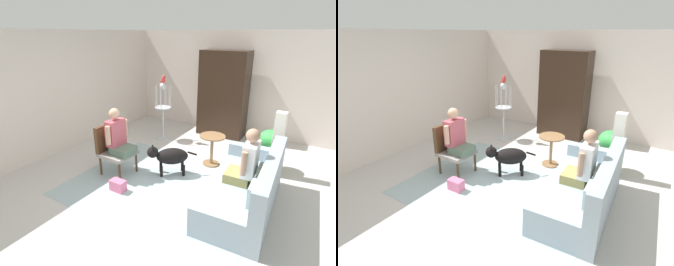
% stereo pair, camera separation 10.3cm
% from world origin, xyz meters
% --- Properties ---
extents(ground_plane, '(7.81, 7.81, 0.00)m').
position_xyz_m(ground_plane, '(0.00, 0.00, 0.00)').
color(ground_plane, beige).
extents(back_wall, '(6.39, 0.12, 2.57)m').
position_xyz_m(back_wall, '(0.00, 3.32, 1.28)').
color(back_wall, silver).
rests_on(back_wall, ground).
extents(left_wall, '(0.12, 7.11, 2.57)m').
position_xyz_m(left_wall, '(-2.95, 0.30, 1.28)').
color(left_wall, silver).
rests_on(left_wall, ground).
extents(area_rug, '(3.19, 2.59, 0.01)m').
position_xyz_m(area_rug, '(-0.16, 0.01, 0.00)').
color(area_rug, '#9EB2B7').
rests_on(area_rug, ground).
extents(couch, '(1.02, 2.00, 0.89)m').
position_xyz_m(couch, '(1.18, 0.14, 0.31)').
color(couch, '#8EA0AD').
rests_on(couch, ground).
extents(armchair, '(0.59, 0.58, 0.93)m').
position_xyz_m(armchair, '(-1.28, -0.07, 0.53)').
color(armchair, '#4C331E').
rests_on(armchair, ground).
extents(person_on_couch, '(0.44, 0.55, 0.84)m').
position_xyz_m(person_on_couch, '(1.14, 0.12, 0.77)').
color(person_on_couch, olive).
extents(person_on_armchair, '(0.45, 0.52, 0.83)m').
position_xyz_m(person_on_armchair, '(-1.12, -0.07, 0.76)').
color(person_on_armchair, '#4F6454').
extents(round_end_table, '(0.50, 0.50, 0.62)m').
position_xyz_m(round_end_table, '(0.19, 1.17, 0.38)').
color(round_end_table, olive).
rests_on(round_end_table, ground).
extents(dog, '(0.78, 0.61, 0.59)m').
position_xyz_m(dog, '(-0.33, 0.40, 0.37)').
color(dog, black).
rests_on(dog, ground).
extents(bird_cage_stand, '(0.39, 0.39, 1.40)m').
position_xyz_m(bird_cage_stand, '(-1.39, 1.85, 0.70)').
color(bird_cage_stand, silver).
rests_on(bird_cage_stand, ground).
extents(parrot, '(0.17, 0.10, 0.18)m').
position_xyz_m(parrot, '(-1.38, 1.85, 1.49)').
color(parrot, red).
rests_on(parrot, bird_cage_stand).
extents(potted_plant, '(0.43, 0.43, 0.79)m').
position_xyz_m(potted_plant, '(1.18, 1.59, 0.52)').
color(potted_plant, '#996047').
rests_on(potted_plant, ground).
extents(column_lamp, '(0.20, 0.20, 1.22)m').
position_xyz_m(column_lamp, '(1.34, 1.40, 0.60)').
color(column_lamp, '#4C4742').
rests_on(column_lamp, ground).
extents(armoire_cabinet, '(1.16, 0.56, 2.12)m').
position_xyz_m(armoire_cabinet, '(-0.28, 2.91, 1.06)').
color(armoire_cabinet, black).
rests_on(armoire_cabinet, ground).
extents(handbag, '(0.26, 0.16, 0.19)m').
position_xyz_m(handbag, '(-0.77, -0.54, 0.10)').
color(handbag, '#D8668C').
rests_on(handbag, ground).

